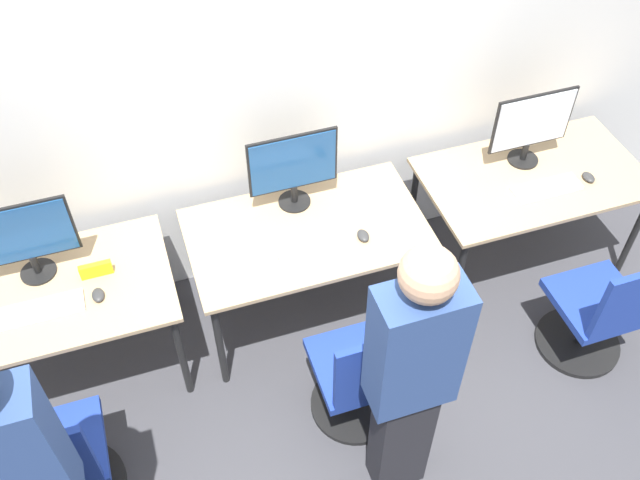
% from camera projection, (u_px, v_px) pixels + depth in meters
% --- Properties ---
extents(ground_plane, '(20.00, 20.00, 0.00)m').
position_uv_depth(ground_plane, '(328.00, 359.00, 4.08)').
color(ground_plane, '#3D3D42').
extents(wall_back, '(12.00, 0.05, 2.80)m').
position_uv_depth(wall_back, '(275.00, 68.00, 3.61)').
color(wall_back, silver).
rests_on(wall_back, ground_plane).
extents(desk_left, '(1.27, 0.74, 0.70)m').
position_uv_depth(desk_left, '(45.00, 302.00, 3.56)').
color(desk_left, tan).
rests_on(desk_left, ground_plane).
extents(monitor_left, '(0.49, 0.18, 0.46)m').
position_uv_depth(monitor_left, '(23.00, 238.00, 3.41)').
color(monitor_left, black).
rests_on(monitor_left, desk_left).
extents(keyboard_left, '(0.40, 0.13, 0.02)m').
position_uv_depth(keyboard_left, '(42.00, 310.00, 3.43)').
color(keyboard_left, silver).
rests_on(keyboard_left, desk_left).
extents(mouse_left, '(0.06, 0.09, 0.03)m').
position_uv_depth(mouse_left, '(98.00, 295.00, 3.48)').
color(mouse_left, '#333333').
rests_on(mouse_left, desk_left).
extents(office_chair_left, '(0.48, 0.48, 0.87)m').
position_uv_depth(office_chair_left, '(61.00, 467.00, 3.27)').
color(office_chair_left, black).
rests_on(office_chair_left, ground_plane).
extents(desk_center, '(1.27, 0.74, 0.70)m').
position_uv_depth(desk_center, '(307.00, 238.00, 3.85)').
color(desk_center, tan).
rests_on(desk_center, ground_plane).
extents(monitor_center, '(0.49, 0.18, 0.46)m').
position_uv_depth(monitor_center, '(293.00, 167.00, 3.76)').
color(monitor_center, black).
rests_on(monitor_center, desk_center).
extents(keyboard_center, '(0.40, 0.13, 0.02)m').
position_uv_depth(keyboard_center, '(317.00, 251.00, 3.68)').
color(keyboard_center, silver).
rests_on(keyboard_center, desk_center).
extents(mouse_center, '(0.06, 0.09, 0.03)m').
position_uv_depth(mouse_center, '(363.00, 236.00, 3.75)').
color(mouse_center, '#333333').
rests_on(mouse_center, desk_center).
extents(office_chair_center, '(0.48, 0.48, 0.87)m').
position_uv_depth(office_chair_center, '(361.00, 379.00, 3.58)').
color(office_chair_center, black).
rests_on(office_chair_center, ground_plane).
extents(person_center, '(0.36, 0.22, 1.67)m').
position_uv_depth(person_center, '(411.00, 375.00, 2.95)').
color(person_center, '#232328').
rests_on(person_center, ground_plane).
extents(desk_right, '(1.27, 0.74, 0.70)m').
position_uv_depth(desk_right, '(532.00, 184.00, 4.15)').
color(desk_right, tan).
rests_on(desk_right, ground_plane).
extents(monitor_right, '(0.49, 0.18, 0.46)m').
position_uv_depth(monitor_right, '(532.00, 125.00, 4.00)').
color(monitor_right, black).
rests_on(monitor_right, desk_right).
extents(keyboard_right, '(0.40, 0.13, 0.02)m').
position_uv_depth(keyboard_right, '(546.00, 188.00, 4.01)').
color(keyboard_right, silver).
rests_on(keyboard_right, desk_right).
extents(mouse_right, '(0.06, 0.09, 0.03)m').
position_uv_depth(mouse_right, '(589.00, 177.00, 4.06)').
color(mouse_right, '#333333').
rests_on(mouse_right, desk_right).
extents(office_chair_right, '(0.48, 0.48, 0.87)m').
position_uv_depth(office_chair_right, '(599.00, 315.00, 3.86)').
color(office_chair_right, black).
rests_on(office_chair_right, ground_plane).
extents(placard_left, '(0.16, 0.03, 0.08)m').
position_uv_depth(placard_left, '(96.00, 270.00, 3.56)').
color(placard_left, yellow).
rests_on(placard_left, desk_left).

